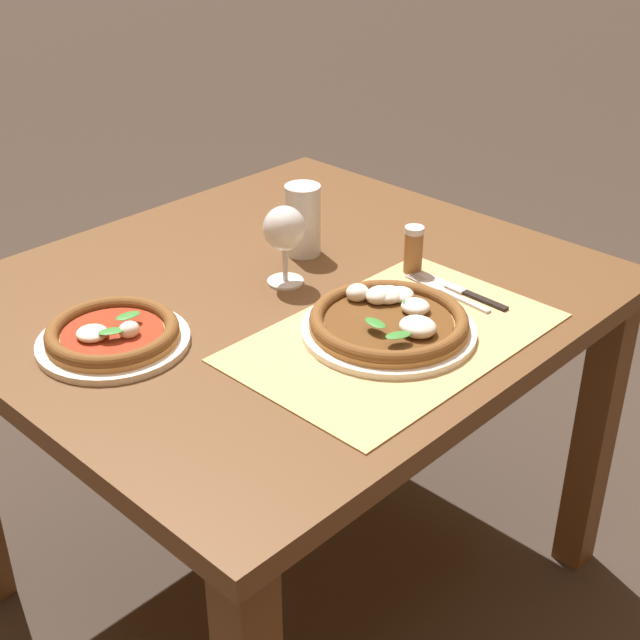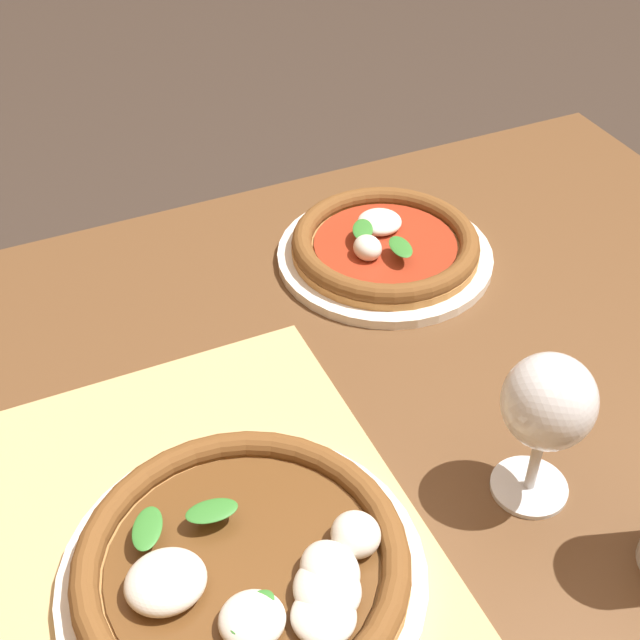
{
  "view_description": "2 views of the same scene",
  "coord_description": "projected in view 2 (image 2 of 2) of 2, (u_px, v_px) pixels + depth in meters",
  "views": [
    {
      "loc": [
        -1.03,
        -1.09,
        1.51
      ],
      "look_at": [
        -0.11,
        -0.2,
        0.79
      ],
      "focal_mm": 50.0,
      "sensor_mm": 36.0,
      "label": 1
    },
    {
      "loc": [
        0.41,
        -0.37,
        1.38
      ],
      "look_at": [
        -0.24,
        -0.08,
        0.77
      ],
      "focal_mm": 50.0,
      "sensor_mm": 36.0,
      "label": 2
    }
  ],
  "objects": [
    {
      "name": "wine_glass",
      "position": [
        548.0,
        407.0,
        0.74
      ],
      "size": [
        0.08,
        0.08,
        0.16
      ],
      "color": "silver",
      "rests_on": "dining_table"
    },
    {
      "name": "pizza_far",
      "position": [
        385.0,
        247.0,
        1.06
      ],
      "size": [
        0.26,
        0.26,
        0.05
      ],
      "color": "silver",
      "rests_on": "dining_table"
    },
    {
      "name": "dining_table",
      "position": [
        493.0,
        550.0,
        0.88
      ],
      "size": [
        1.12,
        1.0,
        0.74
      ],
      "color": "brown",
      "rests_on": "ground"
    },
    {
      "name": "pizza_near",
      "position": [
        246.0,
        569.0,
        0.71
      ],
      "size": [
        0.3,
        0.3,
        0.05
      ],
      "color": "silver",
      "rests_on": "paper_placemat"
    },
    {
      "name": "paper_placemat",
      "position": [
        227.0,
        589.0,
        0.73
      ],
      "size": [
        0.56,
        0.36,
        0.0
      ],
      "primitive_type": "cube",
      "color": "tan",
      "rests_on": "dining_table"
    }
  ]
}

